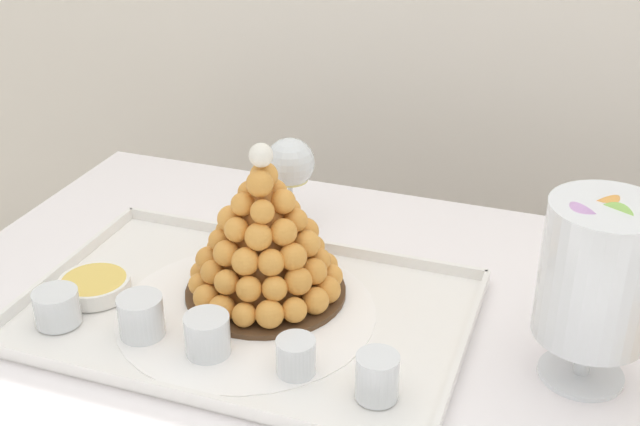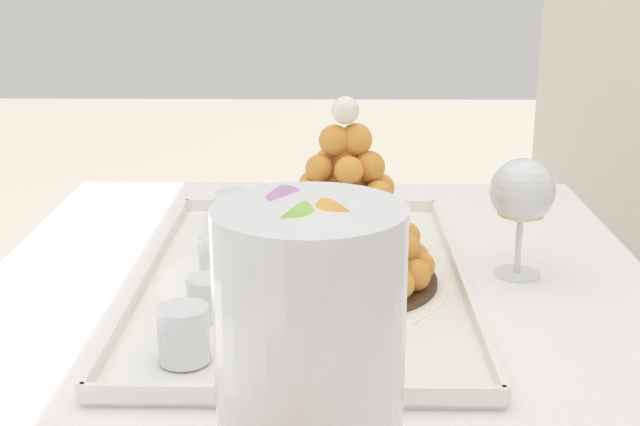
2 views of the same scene
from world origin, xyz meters
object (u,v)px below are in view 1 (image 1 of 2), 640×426
croquembouche (264,241)px  wine_glass (290,166)px  creme_brulee_ramekin (95,285)px  macaron_goblet (599,273)px  dessert_cup_centre (207,336)px  serving_tray (246,313)px  dessert_cup_left (57,308)px  dessert_cup_mid_left (141,317)px  dessert_cup_mid_right (296,357)px  dessert_cup_right (377,378)px

croquembouche → wine_glass: size_ratio=1.51×
creme_brulee_ramekin → macaron_goblet: 0.69m
dessert_cup_centre → creme_brulee_ramekin: bearing=161.8°
creme_brulee_ramekin → wine_glass: (0.18, 0.31, 0.09)m
serving_tray → dessert_cup_left: size_ratio=9.97×
creme_brulee_ramekin → croquembouche: bearing=19.3°
dessert_cup_mid_left → wine_glass: bearing=79.8°
dessert_cup_centre → creme_brulee_ramekin: (-0.22, 0.07, -0.01)m
dessert_cup_mid_right → dessert_cup_left: bearing=-178.6°
serving_tray → dessert_cup_centre: dessert_cup_centre is taller
wine_glass → dessert_cup_mid_right: bearing=-67.6°
serving_tray → croquembouche: 0.10m
macaron_goblet → dessert_cup_mid_right: bearing=-160.1°
dessert_cup_right → dessert_cup_left: bearing=179.6°
dessert_cup_mid_left → dessert_cup_right: bearing=-3.0°
dessert_cup_mid_right → macaron_goblet: 0.38m
dessert_cup_mid_right → creme_brulee_ramekin: bearing=168.1°
dessert_cup_mid_right → dessert_cup_right: (0.11, -0.01, 0.00)m
dessert_cup_left → creme_brulee_ramekin: size_ratio=0.60×
serving_tray → croquembouche: croquembouche is taller
croquembouche → macaron_goblet: bearing=-4.0°
serving_tray → dessert_cup_centre: (-0.01, -0.10, 0.03)m
dessert_cup_mid_left → macaron_goblet: macaron_goblet is taller
dessert_cup_mid_right → macaron_goblet: size_ratio=0.20×
serving_tray → dessert_cup_mid_left: dessert_cup_mid_left is taller
wine_glass → croquembouche: bearing=-77.4°
dessert_cup_mid_left → creme_brulee_ramekin: bearing=150.8°
creme_brulee_ramekin → macaron_goblet: bearing=4.3°
serving_tray → dessert_cup_mid_right: dessert_cup_mid_right is taller
serving_tray → macaron_goblet: bearing=2.5°
dessert_cup_mid_left → wine_glass: wine_glass is taller
dessert_cup_centre → dessert_cup_mid_right: (0.12, 0.00, -0.00)m
croquembouche → dessert_cup_right: bearing=-37.6°
dessert_cup_right → wine_glass: size_ratio=0.38×
dessert_cup_mid_right → dessert_cup_mid_left: bearing=178.4°
dessert_cup_left → dessert_cup_right: bearing=-0.4°
dessert_cup_left → serving_tray: bearing=25.5°
dessert_cup_left → macaron_goblet: size_ratio=0.24×
dessert_cup_mid_left → wine_glass: (0.07, 0.37, 0.08)m
dessert_cup_left → dessert_cup_centre: (0.22, 0.01, 0.00)m
serving_tray → dessert_cup_left: bearing=-154.5°
dessert_cup_mid_right → creme_brulee_ramekin: (-0.34, 0.07, -0.01)m
macaron_goblet → wine_glass: bearing=152.5°
macaron_goblet → wine_glass: size_ratio=1.64×
serving_tray → dessert_cup_centre: 0.11m
dessert_cup_left → wine_glass: size_ratio=0.40×
dessert_cup_mid_left → creme_brulee_ramekin: 0.14m
macaron_goblet → wine_glass: (-0.49, 0.26, -0.04)m
croquembouche → serving_tray: bearing=-99.6°
macaron_goblet → serving_tray: bearing=-177.5°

